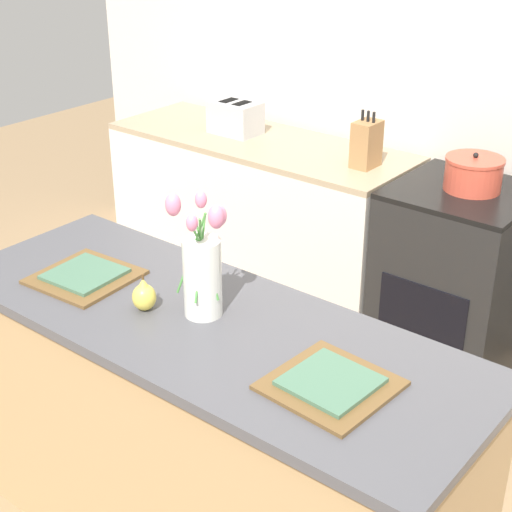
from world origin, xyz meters
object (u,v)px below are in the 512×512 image
(flower_vase, at_px, (202,268))
(pear_figurine, at_px, (144,296))
(stove_range, at_px, (453,281))
(knife_block, at_px, (366,144))
(plate_setting_right, at_px, (331,384))
(cooking_pot, at_px, (473,174))
(toaster, at_px, (235,117))
(plate_setting_left, at_px, (85,276))

(flower_vase, height_order, pear_figurine, flower_vase)
(stove_range, bearing_deg, knife_block, -178.26)
(stove_range, relative_size, knife_block, 3.38)
(plate_setting_right, distance_m, knife_block, 1.86)
(cooking_pot, relative_size, knife_block, 0.95)
(stove_range, height_order, flower_vase, flower_vase)
(plate_setting_right, distance_m, toaster, 2.39)
(plate_setting_left, bearing_deg, pear_figurine, -3.50)
(stove_range, xyz_separation_m, cooking_pot, (0.02, 0.02, 0.53))
(knife_block, bearing_deg, plate_setting_right, -61.27)
(pear_figurine, relative_size, knife_block, 0.45)
(pear_figurine, bearing_deg, plate_setting_left, 176.50)
(cooking_pot, xyz_separation_m, knife_block, (-0.53, -0.03, 0.04))
(pear_figurine, bearing_deg, flower_vase, 30.86)
(knife_block, bearing_deg, stove_range, 1.74)
(pear_figurine, xyz_separation_m, knife_block, (-0.22, 1.65, 0.03))
(flower_vase, xyz_separation_m, toaster, (-1.20, 1.58, -0.11))
(cooking_pot, bearing_deg, pear_figurine, -100.45)
(stove_range, relative_size, flower_vase, 2.32)
(stove_range, distance_m, flower_vase, 1.71)
(plate_setting_left, bearing_deg, toaster, 113.99)
(toaster, height_order, knife_block, knife_block)
(flower_vase, bearing_deg, plate_setting_left, -170.61)
(plate_setting_right, bearing_deg, cooking_pot, 102.46)
(toaster, bearing_deg, stove_range, -0.33)
(plate_setting_left, xyz_separation_m, cooking_pot, (0.61, 1.67, 0.03))
(stove_range, distance_m, plate_setting_left, 1.82)
(stove_range, height_order, plate_setting_right, plate_setting_right)
(plate_setting_left, xyz_separation_m, plate_setting_right, (0.98, 0.00, 0.00))
(plate_setting_left, bearing_deg, flower_vase, 9.39)
(stove_range, relative_size, pear_figurine, 7.47)
(stove_range, relative_size, toaster, 3.26)
(plate_setting_right, height_order, knife_block, knife_block)
(stove_range, bearing_deg, toaster, 179.67)
(cooking_pot, bearing_deg, knife_block, -176.48)
(plate_setting_left, xyz_separation_m, knife_block, (0.09, 1.63, 0.06))
(stove_range, height_order, cooking_pot, cooking_pot)
(pear_figurine, relative_size, cooking_pot, 0.48)
(pear_figurine, distance_m, cooking_pot, 1.71)
(toaster, relative_size, cooking_pot, 1.09)
(flower_vase, distance_m, plate_setting_right, 0.54)
(flower_vase, bearing_deg, knife_block, 103.59)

